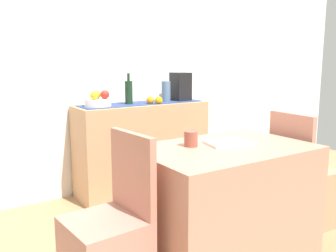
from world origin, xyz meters
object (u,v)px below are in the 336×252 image
object	(u,v)px
fruit_bowl	(98,102)
coffee_maker	(181,87)
sideboard_console	(143,148)
dining_table	(223,201)
wine_bottle	(129,92)
coffee_cup	(191,139)
chair_by_corner	(302,192)
ceramic_vase	(166,92)
chair_near_window	(108,250)
open_book	(228,143)

from	to	relation	value
fruit_bowl	coffee_maker	xyz separation A→B (m)	(0.90, 0.00, 0.10)
sideboard_console	dining_table	xyz separation A→B (m)	(-0.16, -1.37, -0.07)
wine_bottle	coffee_cup	bearing A→B (deg)	-99.10
chair_by_corner	sideboard_console	bearing A→B (deg)	115.87
ceramic_vase	coffee_maker	bearing A→B (deg)	0.00
sideboard_console	wine_bottle	size ratio (longest dim) A/B	4.45
dining_table	chair_near_window	size ratio (longest dim) A/B	1.24
chair_near_window	sideboard_console	bearing A→B (deg)	54.16
fruit_bowl	chair_by_corner	xyz separation A→B (m)	(1.12, -1.37, -0.65)
fruit_bowl	chair_by_corner	bearing A→B (deg)	-50.76
fruit_bowl	chair_near_window	size ratio (longest dim) A/B	0.26
coffee_cup	chair_by_corner	xyz separation A→B (m)	(1.00, -0.12, -0.52)
dining_table	ceramic_vase	bearing A→B (deg)	72.29
sideboard_console	coffee_maker	xyz separation A→B (m)	(0.45, 0.00, 0.58)
sideboard_console	ceramic_vase	distance (m)	0.60
dining_table	coffee_cup	xyz separation A→B (m)	(-0.18, 0.12, 0.42)
sideboard_console	wine_bottle	xyz separation A→B (m)	(-0.14, 0.00, 0.55)
wine_bottle	coffee_maker	distance (m)	0.59
dining_table	chair_by_corner	size ratio (longest dim) A/B	1.24
fruit_bowl	coffee_cup	world-z (taller)	fruit_bowl
coffee_maker	chair_near_window	bearing A→B (deg)	-136.46
sideboard_console	coffee_cup	size ratio (longest dim) A/B	13.22
ceramic_vase	chair_by_corner	xyz separation A→B (m)	(0.39, -1.37, -0.71)
open_book	coffee_cup	size ratio (longest dim) A/B	2.84
chair_near_window	ceramic_vase	bearing A→B (deg)	47.29
open_book	chair_near_window	world-z (taller)	chair_near_window
fruit_bowl	wine_bottle	xyz separation A→B (m)	(0.31, 0.00, 0.08)
chair_near_window	coffee_maker	bearing A→B (deg)	43.54
coffee_maker	coffee_cup	distance (m)	1.49
coffee_maker	ceramic_vase	size ratio (longest dim) A/B	1.40
wine_bottle	coffee_cup	world-z (taller)	wine_bottle
coffee_maker	chair_by_corner	bearing A→B (deg)	-81.19
open_book	chair_near_window	bearing A→B (deg)	-164.26
ceramic_vase	chair_near_window	distance (m)	1.99
wine_bottle	coffee_maker	bearing A→B (deg)	0.00
coffee_cup	chair_by_corner	size ratio (longest dim) A/B	0.11
wine_bottle	coffee_maker	world-z (taller)	wine_bottle
chair_by_corner	coffee_maker	bearing A→B (deg)	98.81
open_book	chair_by_corner	size ratio (longest dim) A/B	0.31
sideboard_console	coffee_cup	bearing A→B (deg)	-105.38
open_book	wine_bottle	bearing A→B (deg)	105.37
wine_bottle	chair_near_window	xyz separation A→B (m)	(-0.84, -1.36, -0.72)
coffee_cup	chair_near_window	distance (m)	0.84
dining_table	chair_by_corner	distance (m)	0.83
dining_table	coffee_cup	bearing A→B (deg)	145.30
sideboard_console	coffee_maker	distance (m)	0.73
ceramic_vase	open_book	distance (m)	1.40
chair_by_corner	wine_bottle	bearing A→B (deg)	120.52
coffee_maker	chair_near_window	xyz separation A→B (m)	(-1.44, -1.36, -0.75)
fruit_bowl	coffee_cup	bearing A→B (deg)	-84.87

